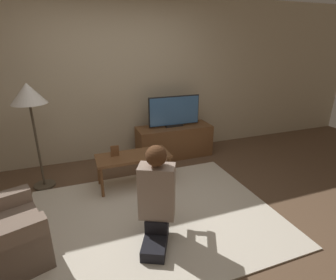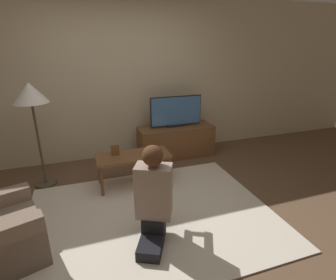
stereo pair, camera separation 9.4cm
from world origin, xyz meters
The scene contains 9 objects.
ground_plane centered at (0.00, 0.00, 0.00)m, with size 10.00×10.00×0.00m, color brown.
wall_back centered at (0.00, 1.93, 1.30)m, with size 10.00×0.06×2.60m.
rug centered at (0.00, 0.00, 0.01)m, with size 2.72×2.10×0.02m.
tv_stand centered at (0.85, 1.55, 0.27)m, with size 1.28×0.46×0.54m.
tv centered at (0.85, 1.55, 0.80)m, with size 0.89×0.08×0.52m.
coffee_table centered at (-0.04, 0.79, 0.40)m, with size 0.98×0.43×0.45m.
floor_lamp centered at (-1.22, 1.19, 1.22)m, with size 0.43×0.43×1.42m.
person_kneeling centered at (-0.08, -0.34, 0.51)m, with size 0.56×0.80×1.00m.
picture_frame centered at (-0.27, 0.84, 0.53)m, with size 0.11×0.01×0.15m.
Camera 1 is at (-0.73, -2.40, 1.86)m, focal length 28.00 mm.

